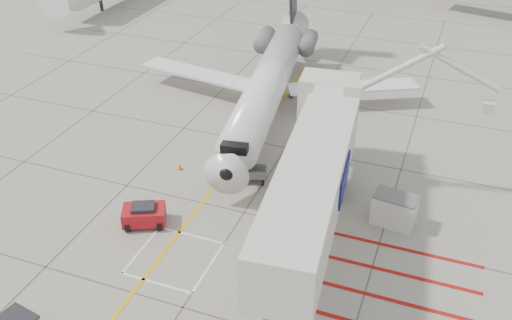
% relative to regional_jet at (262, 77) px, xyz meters
% --- Properties ---
extents(ground_plane, '(260.00, 260.00, 0.00)m').
position_rel_regional_jet_xyz_m(ground_plane, '(2.75, -14.63, -3.89)').
color(ground_plane, gray).
rests_on(ground_plane, ground).
extents(regional_jet, '(27.73, 32.87, 7.77)m').
position_rel_regional_jet_xyz_m(regional_jet, '(0.00, 0.00, 0.00)').
color(regional_jet, silver).
rests_on(regional_jet, ground_plane).
extents(jet_bridge, '(11.59, 21.14, 8.11)m').
position_rel_regional_jet_xyz_m(jet_bridge, '(7.29, -13.19, 0.17)').
color(jet_bridge, silver).
rests_on(jet_bridge, ground_plane).
extents(pushback_tug, '(2.80, 2.37, 1.40)m').
position_rel_regional_jet_xyz_m(pushback_tug, '(-2.20, -13.63, -3.19)').
color(pushback_tug, '#A71019').
rests_on(pushback_tug, ground_plane).
extents(baggage_cart, '(1.90, 1.49, 1.05)m').
position_rel_regional_jet_xyz_m(baggage_cart, '(2.07, -7.37, -3.36)').
color(baggage_cart, '#555559').
rests_on(baggage_cart, ground_plane).
extents(ground_power_unit, '(2.55, 1.69, 1.89)m').
position_rel_regional_jet_xyz_m(ground_power_unit, '(11.12, -8.52, -2.94)').
color(ground_power_unit, beige).
rests_on(ground_power_unit, ground_plane).
extents(cone_nose, '(0.32, 0.32, 0.44)m').
position_rel_regional_jet_xyz_m(cone_nose, '(-2.94, -7.77, -3.67)').
color(cone_nose, '#E7520C').
rests_on(cone_nose, ground_plane).
extents(cone_side, '(0.41, 0.41, 0.57)m').
position_rel_regional_jet_xyz_m(cone_side, '(5.14, -5.86, -3.60)').
color(cone_side, orange).
rests_on(cone_side, ground_plane).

